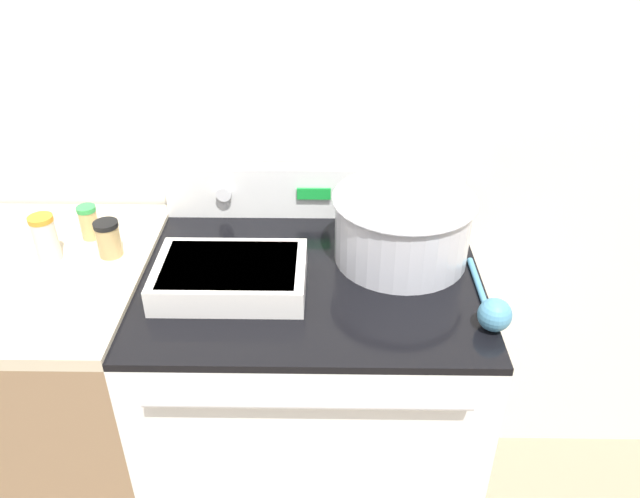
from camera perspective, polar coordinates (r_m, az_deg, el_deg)
kitchen_wall at (r=1.66m, az=-0.54°, el=13.82°), size 8.00×0.05×2.50m
stove_range at (r=1.78m, az=-0.67°, el=-14.78°), size 0.80×0.67×0.94m
control_panel at (r=1.70m, az=-0.54°, el=5.34°), size 0.80×0.07×0.14m
side_counter at (r=1.93m, az=-22.50°, el=-13.35°), size 0.59×0.64×0.95m
mixing_bowl at (r=1.50m, az=7.54°, el=2.27°), size 0.34×0.34×0.17m
casserole_dish at (r=1.42m, az=-8.18°, el=-2.33°), size 0.34×0.23×0.06m
ladle at (r=1.36m, az=15.52°, el=-5.54°), size 0.07×0.29×0.07m
spice_jar_black_cap at (r=1.59m, az=-18.77°, el=0.91°), size 0.06×0.06×0.09m
spice_jar_green_cap at (r=1.68m, az=-20.38°, el=2.33°), size 0.05×0.05×0.09m
spice_jar_orange_cap at (r=1.62m, az=-23.81°, el=0.95°), size 0.06×0.06×0.12m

